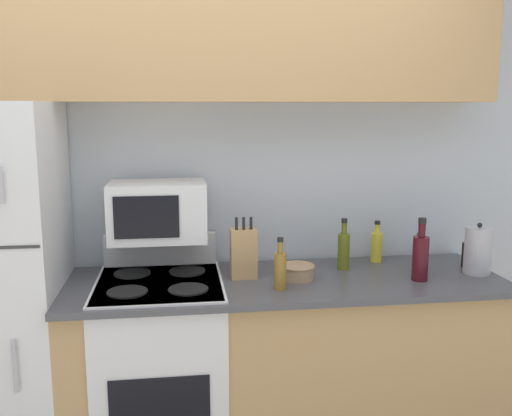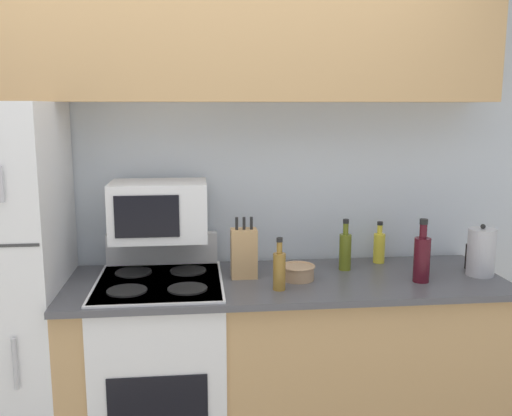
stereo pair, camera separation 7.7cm
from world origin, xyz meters
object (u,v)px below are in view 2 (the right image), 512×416
Objects in this scene: bowl at (298,272)px; kettle at (481,252)px; stove at (162,371)px; bottle_vinegar at (279,269)px; bottle_soy_sauce at (470,255)px; bottle_olive_oil at (345,250)px; knife_block at (244,253)px; bottle_wine_red at (422,257)px; bottle_cooking_spray at (379,247)px; bottle_hot_sauce at (421,258)px; microwave at (159,210)px.

bowl is 0.90m from kettle.
stove is 0.81m from bowl.
bottle_vinegar is at bearing -173.36° from kettle.
bottle_olive_oil reaches higher than bottle_soy_sauce.
bottle_olive_oil is 1.08× the size of bottle_vinegar.
knife_block reaches higher than bottle_soy_sauce.
knife_block is at bearing 6.20° from stove.
bottle_wine_red is (1.22, -0.11, 0.56)m from stove.
bottle_cooking_spray is at bearing 159.19° from bottle_soy_sauce.
bottle_wine_red reaches higher than stove.
bottle_olive_oil is at bearing 7.36° from stove.
bottle_cooking_spray is (1.13, 0.23, 0.53)m from stove.
bottle_cooking_spray is 0.71m from bottle_vinegar.
knife_block is 0.87m from bottle_hot_sauce.
bowl is at bearing 170.71° from bottle_wine_red.
bottle_soy_sauce is (1.56, -0.09, -0.24)m from microwave.
bottle_hot_sauce is 0.26m from bottle_cooking_spray.
bottle_cooking_spray is at bearing 27.77° from bottle_olive_oil.
microwave is 1.27m from bottle_wine_red.
bottle_vinegar is (-0.59, -0.39, 0.01)m from bottle_cooking_spray.
bowl is 0.58m from bottle_wine_red.
knife_block is 0.25m from bottle_vinegar.
bottle_wine_red is at bearing -37.23° from bottle_olive_oil.
microwave reaches higher than bottle_wine_red.
stove is at bearing -172.64° from bottle_olive_oil.
bottle_soy_sauce is at bearing 12.20° from bottle_hot_sauce.
stove is at bearing 163.43° from bottle_vinegar.
bottle_cooking_spray is (1.13, 0.07, -0.23)m from microwave.
kettle is at bearing -1.63° from stove.
bottle_soy_sauce is at bearing 28.83° from bottle_wine_red.
bowl is 0.63× the size of bottle_olive_oil.
bottle_olive_oil is at bearing 36.69° from bottle_vinegar.
knife_block is (0.40, -0.11, -0.19)m from microwave.
bottle_olive_oil reaches higher than kettle.
bottle_cooking_spray is (0.48, 0.25, 0.05)m from bowl.
bottle_soy_sauce is 1.04m from bottle_vinegar.
kettle reaches higher than bowl.
stove is 1.37m from bottle_hot_sauce.
bowl is at bearing -15.18° from microwave.
knife_block reaches higher than stove.
kettle is at bearing 6.64° from bottle_vinegar.
microwave reaches higher than stove.
bottle_wine_red is at bearing -110.26° from bottle_hot_sauce.
bottle_vinegar is (0.54, -0.16, 0.54)m from stove.
stove is 0.78m from bottle_vinegar.
bottle_wine_red reaches higher than knife_block.
bowl is at bearing -152.33° from bottle_cooking_spray.
microwave reaches higher than bottle_cooking_spray.
knife_block is at bearing -171.75° from bottle_olive_oil.
bottle_cooking_spray is 0.50m from kettle.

